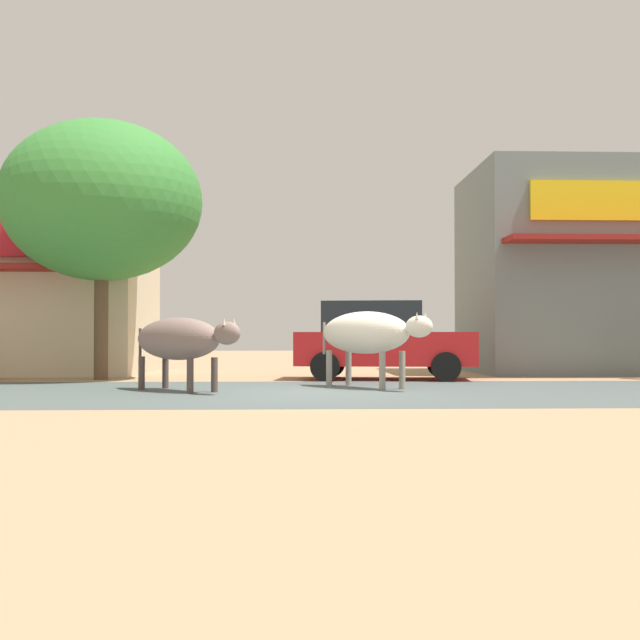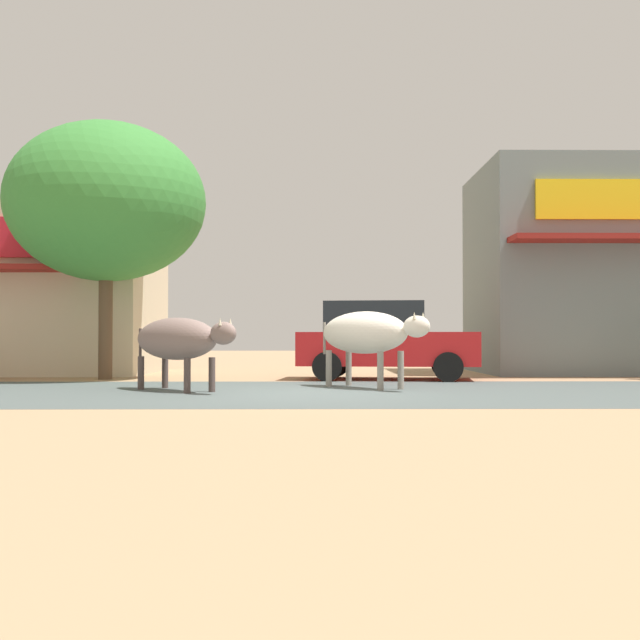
{
  "view_description": "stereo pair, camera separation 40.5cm",
  "coord_description": "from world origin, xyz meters",
  "px_view_note": "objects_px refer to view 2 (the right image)",
  "views": [
    {
      "loc": [
        -0.45,
        -13.31,
        0.9
      ],
      "look_at": [
        0.13,
        1.71,
        1.21
      ],
      "focal_mm": 45.92,
      "sensor_mm": 36.0,
      "label": 1
    },
    {
      "loc": [
        -0.05,
        -13.32,
        0.9
      ],
      "look_at": [
        0.13,
        1.71,
        1.21
      ],
      "focal_mm": 45.92,
      "sensor_mm": 36.0,
      "label": 2
    }
  ],
  "objects_px": {
    "cow_near_brown": "(178,339)",
    "cow_far_dark": "(366,333)",
    "roadside_tree": "(106,202)",
    "parked_hatchback_car": "(384,340)"
  },
  "relations": [
    {
      "from": "parked_hatchback_car",
      "to": "cow_far_dark",
      "type": "height_order",
      "value": "parked_hatchback_car"
    },
    {
      "from": "cow_far_dark",
      "to": "parked_hatchback_car",
      "type": "bearing_deg",
      "value": 78.72
    },
    {
      "from": "roadside_tree",
      "to": "cow_near_brown",
      "type": "height_order",
      "value": "roadside_tree"
    },
    {
      "from": "roadside_tree",
      "to": "parked_hatchback_car",
      "type": "relative_size",
      "value": 1.39
    },
    {
      "from": "parked_hatchback_car",
      "to": "cow_near_brown",
      "type": "bearing_deg",
      "value": -135.94
    },
    {
      "from": "cow_far_dark",
      "to": "roadside_tree",
      "type": "bearing_deg",
      "value": 150.69
    },
    {
      "from": "cow_near_brown",
      "to": "cow_far_dark",
      "type": "height_order",
      "value": "cow_far_dark"
    },
    {
      "from": "roadside_tree",
      "to": "cow_far_dark",
      "type": "height_order",
      "value": "roadside_tree"
    },
    {
      "from": "parked_hatchback_car",
      "to": "roadside_tree",
      "type": "bearing_deg",
      "value": 179.75
    },
    {
      "from": "parked_hatchback_car",
      "to": "cow_near_brown",
      "type": "xyz_separation_m",
      "value": [
        -3.78,
        -3.65,
        0.02
      ]
    }
  ]
}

